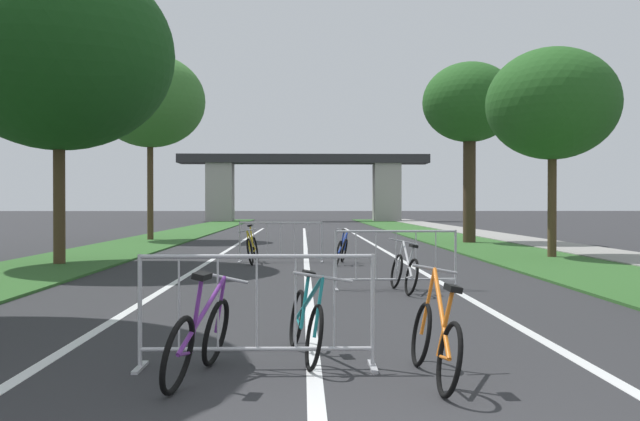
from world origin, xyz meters
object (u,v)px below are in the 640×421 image
at_px(tree_right_cypress_far, 552,104).
at_px(bicycle_orange_2, 435,340).
at_px(crowd_barrier_second, 396,260).
at_px(tree_right_pine_far, 470,104).
at_px(crowd_barrier_third, 281,242).
at_px(bicycle_silver_1, 404,272).
at_px(tree_left_oak_mid, 150,101).
at_px(bicycle_blue_4, 342,250).
at_px(bicycle_teal_5, 306,322).
at_px(bicycle_purple_0, 199,338).
at_px(tree_left_pine_near, 59,53).
at_px(crowd_barrier_nearest, 257,312).
at_px(bicycle_yellow_3, 252,249).

bearing_deg(tree_right_cypress_far, bicycle_orange_2, -113.72).
distance_m(tree_right_cypress_far, crowd_barrier_second, 9.47).
xyz_separation_m(tree_right_pine_far, crowd_barrier_third, (-6.94, -8.31, -4.81)).
bearing_deg(tree_right_pine_far, bicycle_silver_1, -107.71).
distance_m(tree_left_oak_mid, bicycle_blue_4, 14.55).
xyz_separation_m(bicycle_silver_1, bicycle_teal_5, (-1.72, -5.05, 0.00)).
bearing_deg(tree_left_oak_mid, bicycle_purple_0, -76.70).
bearing_deg(tree_left_oak_mid, crowd_barrier_third, -62.03).
height_order(bicycle_silver_1, bicycle_orange_2, bicycle_orange_2).
bearing_deg(tree_right_pine_far, bicycle_blue_4, -121.15).
bearing_deg(tree_left_oak_mid, bicycle_teal_5, -73.99).
height_order(tree_left_oak_mid, bicycle_purple_0, tree_left_oak_mid).
height_order(tree_left_pine_near, bicycle_silver_1, tree_left_pine_near).
bearing_deg(crowd_barrier_second, crowd_barrier_nearest, -109.54).
bearing_deg(bicycle_teal_5, bicycle_purple_0, 33.20).
relative_size(bicycle_purple_0, bicycle_teal_5, 0.97).
bearing_deg(crowd_barrier_third, tree_left_oak_mid, 117.97).
relative_size(tree_left_oak_mid, crowd_barrier_second, 3.49).
height_order(bicycle_purple_0, bicycle_silver_1, bicycle_purple_0).
distance_m(tree_left_oak_mid, tree_right_cypress_far, 16.47).
distance_m(tree_right_cypress_far, bicycle_yellow_3, 9.21).
relative_size(bicycle_blue_4, bicycle_teal_5, 0.93).
distance_m(crowd_barrier_nearest, bicycle_purple_0, 0.63).
height_order(tree_left_pine_near, tree_right_pine_far, tree_left_pine_near).
height_order(crowd_barrier_nearest, bicycle_silver_1, crowd_barrier_nearest).
bearing_deg(bicycle_teal_5, bicycle_blue_4, -103.99).
bearing_deg(tree_left_pine_near, bicycle_teal_5, -59.99).
distance_m(tree_right_pine_far, bicycle_purple_0, 22.20).
height_order(tree_right_pine_far, bicycle_purple_0, tree_right_pine_far).
bearing_deg(bicycle_yellow_3, bicycle_orange_2, 104.99).
xyz_separation_m(tree_right_cypress_far, crowd_barrier_third, (-7.50, -1.06, -3.77)).
bearing_deg(tree_right_pine_far, crowd_barrier_second, -108.48).
distance_m(tree_left_pine_near, bicycle_orange_2, 14.21).
distance_m(tree_left_pine_near, bicycle_yellow_3, 6.76).
distance_m(tree_left_oak_mid, crowd_barrier_third, 13.27).
height_order(crowd_barrier_nearest, bicycle_teal_5, crowd_barrier_nearest).
relative_size(tree_left_pine_near, crowd_barrier_nearest, 3.46).
bearing_deg(bicycle_teal_5, tree_left_oak_mid, -82.83).
bearing_deg(bicycle_blue_4, bicycle_teal_5, -83.26).
relative_size(crowd_barrier_nearest, bicycle_teal_5, 1.30).
bearing_deg(bicycle_blue_4, tree_right_cypress_far, 27.54).
xyz_separation_m(tree_left_oak_mid, bicycle_teal_5, (6.32, -22.01, -5.41)).
bearing_deg(tree_right_cypress_far, tree_left_pine_near, -171.62).
relative_size(tree_right_cypress_far, bicycle_orange_2, 3.53).
height_order(tree_right_cypress_far, bicycle_purple_0, tree_right_cypress_far).
distance_m(bicycle_yellow_3, bicycle_blue_4, 2.27).
distance_m(tree_right_cypress_far, crowd_barrier_nearest, 15.17).
height_order(bicycle_silver_1, bicycle_teal_5, bicycle_silver_1).
relative_size(tree_left_pine_near, bicycle_purple_0, 4.66).
bearing_deg(bicycle_purple_0, crowd_barrier_second, 78.18).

